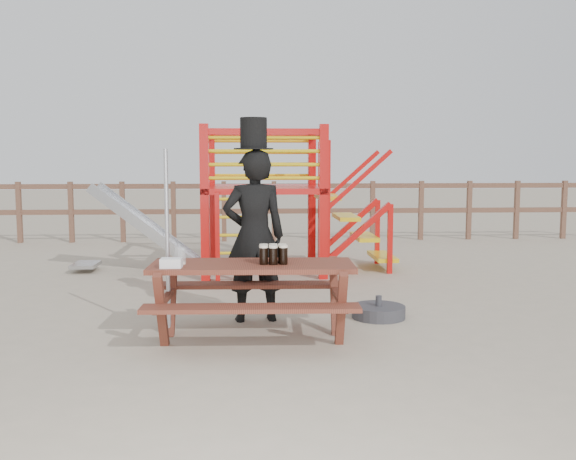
# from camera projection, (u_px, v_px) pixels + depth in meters

# --- Properties ---
(ground) EXTENTS (60.00, 60.00, 0.00)m
(ground) POSITION_uv_depth(u_px,v_px,m) (252.00, 335.00, 5.96)
(ground) COLOR tan
(ground) RESTS_ON ground
(back_fence) EXTENTS (15.09, 0.09, 1.20)m
(back_fence) POSITION_uv_depth(u_px,v_px,m) (249.00, 205.00, 12.82)
(back_fence) COLOR brown
(back_fence) RESTS_ON ground
(playground_fort) EXTENTS (4.71, 1.84, 2.10)m
(playground_fort) POSITION_uv_depth(u_px,v_px,m) (258.00, 198.00, 9.40)
(playground_fort) COLOR red
(playground_fort) RESTS_ON ground
(picnic_table) EXTENTS (1.85, 1.31, 0.70)m
(picnic_table) POSITION_uv_depth(u_px,v_px,m) (252.00, 292.00, 5.77)
(picnic_table) COLOR brown
(picnic_table) RESTS_ON ground
(man_with_hat) EXTENTS (0.68, 0.49, 2.04)m
(man_with_hat) POSITION_uv_depth(u_px,v_px,m) (254.00, 231.00, 6.42)
(man_with_hat) COLOR black
(man_with_hat) RESTS_ON ground
(metal_pole) EXTENTS (0.04, 0.04, 1.72)m
(metal_pole) POSITION_uv_depth(u_px,v_px,m) (167.00, 244.00, 5.85)
(metal_pole) COLOR #B2B2B7
(metal_pole) RESTS_ON ground
(parasol_base) EXTENTS (0.55, 0.55, 0.23)m
(parasol_base) POSITION_uv_depth(u_px,v_px,m) (378.00, 312.00, 6.61)
(parasol_base) COLOR #333237
(parasol_base) RESTS_ON ground
(paper_bag) EXTENTS (0.19, 0.15, 0.08)m
(paper_bag) POSITION_uv_depth(u_px,v_px,m) (171.00, 263.00, 5.51)
(paper_bag) COLOR white
(paper_bag) RESTS_ON picnic_table
(stout_pints) EXTENTS (0.25, 0.18, 0.17)m
(stout_pints) POSITION_uv_depth(u_px,v_px,m) (273.00, 254.00, 5.71)
(stout_pints) COLOR black
(stout_pints) RESTS_ON picnic_table
(empty_glasses) EXTENTS (0.11, 0.12, 0.15)m
(empty_glasses) POSITION_uv_depth(u_px,v_px,m) (180.00, 256.00, 5.70)
(empty_glasses) COLOR silver
(empty_glasses) RESTS_ON picnic_table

